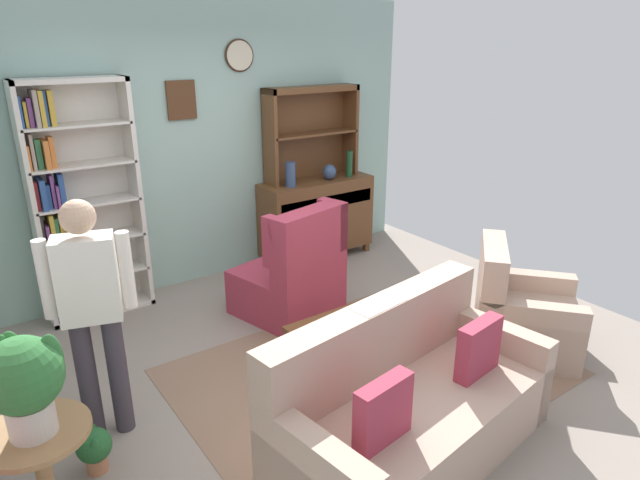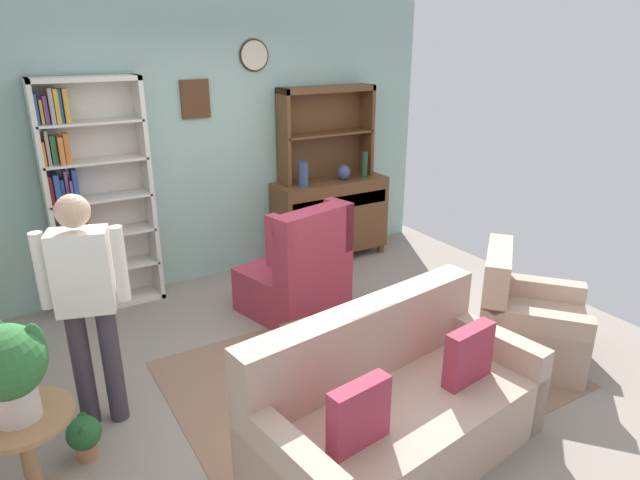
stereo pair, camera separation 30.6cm
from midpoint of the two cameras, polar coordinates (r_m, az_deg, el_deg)
ground_plane at (r=4.43m, az=2.26°, el=-12.77°), size 5.40×4.60×0.02m
wall_back at (r=5.70m, az=-9.47°, el=9.90°), size 5.00×0.09×2.80m
area_rug at (r=4.32m, az=6.79°, el=-13.65°), size 2.78×2.04×0.01m
bookshelf at (r=5.28m, az=-21.15°, el=3.94°), size 0.90×0.30×2.10m
sideboard at (r=6.24m, az=2.47°, el=2.56°), size 1.30×0.45×0.92m
sideboard_hutch at (r=6.10m, az=2.05°, el=12.27°), size 1.10×0.26×1.00m
vase_tall at (r=5.83m, az=-0.24°, el=6.83°), size 0.11×0.11×0.26m
vase_round at (r=6.13m, az=3.91°, el=7.00°), size 0.15×0.15×0.17m
bottle_wine at (r=6.25m, az=6.02°, el=7.77°), size 0.07×0.07×0.29m
couch_floral at (r=3.49m, az=10.25°, el=-16.94°), size 1.90×1.08×0.90m
armchair_floral at (r=4.72m, az=22.28°, el=-8.03°), size 1.08×1.08×0.88m
wingback_chair at (r=4.97m, az=-0.48°, el=-3.73°), size 0.94×0.96×1.05m
plant_stand at (r=3.35m, az=-25.58°, el=-19.30°), size 0.52×0.52×0.61m
potted_plant_large at (r=3.06m, az=-27.09°, el=-11.56°), size 0.37×0.37×0.51m
potted_plant_small at (r=3.72m, az=-20.99°, el=-18.34°), size 0.20×0.20×0.28m
person_reading at (r=3.62m, az=-20.82°, el=-5.59°), size 0.52×0.29×1.56m
coffee_table at (r=4.12m, az=4.48°, el=-9.67°), size 0.80×0.50×0.42m
book_stack at (r=4.04m, az=5.36°, el=-8.44°), size 0.22×0.16×0.10m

